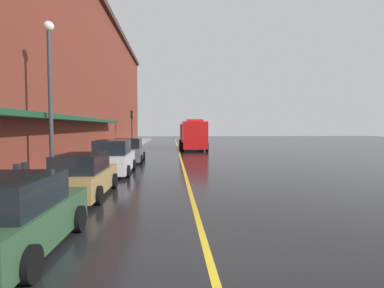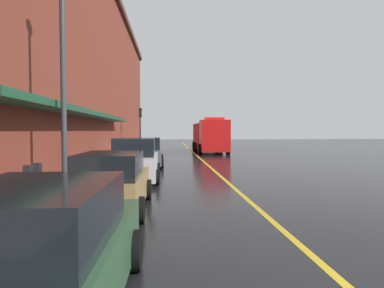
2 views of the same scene
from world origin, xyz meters
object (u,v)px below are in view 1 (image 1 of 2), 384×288
parked_car_2 (113,158)px  parking_meter_1 (25,176)px  parked_car_0 (12,218)px  parked_car_1 (83,176)px  fire_truck (192,135)px  parked_car_3 (129,151)px  parking_meter_0 (17,178)px  street_lamp_left (50,85)px  traffic_light_near (132,122)px

parked_car_2 → parking_meter_1: parked_car_2 is taller
parked_car_0 → parked_car_1: parked_car_0 is taller
parked_car_1 → fire_truck: 24.81m
parked_car_3 → fire_truck: fire_truck is taller
parked_car_2 → parking_meter_0: (-1.41, -7.74, 0.19)m
parked_car_2 → parked_car_0: bearing=179.1°
fire_truck → parked_car_3: bearing=-23.9°
parked_car_1 → parking_meter_0: parked_car_1 is taller
street_lamp_left → parked_car_0: bearing=-75.0°
parked_car_1 → traffic_light_near: traffic_light_near is taller
parked_car_0 → parked_car_3: (0.10, 16.74, 0.07)m
parking_meter_1 → parked_car_3: bearing=83.5°
street_lamp_left → traffic_light_near: (0.66, 22.33, -1.24)m
parked_car_2 → parked_car_3: bearing=-1.6°
parked_car_2 → street_lamp_left: bearing=148.5°
street_lamp_left → fire_truck: bearing=70.9°
parked_car_0 → fire_truck: bearing=-9.7°
parked_car_2 → fire_truck: size_ratio=0.49×
parked_car_2 → fire_truck: (5.58, 18.57, 0.75)m
parked_car_0 → fire_truck: size_ratio=0.45×
parked_car_1 → street_lamp_left: bearing=41.8°
parked_car_1 → fire_truck: bearing=-12.9°
fire_truck → traffic_light_near: size_ratio=2.15×
traffic_light_near → parked_car_1: bearing=-87.1°
fire_truck → street_lamp_left: bearing=-19.6°
parked_car_2 → parking_meter_0: 7.87m
parked_car_2 → parking_meter_1: bearing=168.1°
parked_car_0 → parking_meter_1: parked_car_0 is taller
parked_car_0 → traffic_light_near: traffic_light_near is taller
parked_car_0 → parking_meter_0: bearing=25.1°
parking_meter_1 → parking_meter_0: bearing=-90.0°
fire_truck → parking_meter_1: size_ratio=6.96×
parked_car_1 → parking_meter_1: (-1.32, -1.68, 0.31)m
parked_car_3 → traffic_light_near: 13.34m
parking_meter_0 → parking_meter_1: 0.49m
parked_car_0 → parking_meter_1: bearing=22.1°
parked_car_0 → parked_car_1: bearing=1.8°
parked_car_3 → parking_meter_1: parked_car_3 is taller
parked_car_1 → parking_meter_1: size_ratio=3.33×
traffic_light_near → street_lamp_left: bearing=-91.7°
parking_meter_0 → traffic_light_near: (0.06, 26.67, 2.10)m
parking_meter_1 → street_lamp_left: 5.14m
parked_car_2 → fire_truck: fire_truck is taller
parked_car_3 → parking_meter_0: bearing=172.5°
parked_car_0 → parked_car_1: size_ratio=0.94×
parked_car_0 → parking_meter_1: size_ratio=3.14×
parked_car_1 → parking_meter_0: bearing=149.0°
parked_car_1 → parking_meter_0: 2.56m
parked_car_1 → traffic_light_near: 24.65m
parking_meter_0 → street_lamp_left: street_lamp_left is taller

